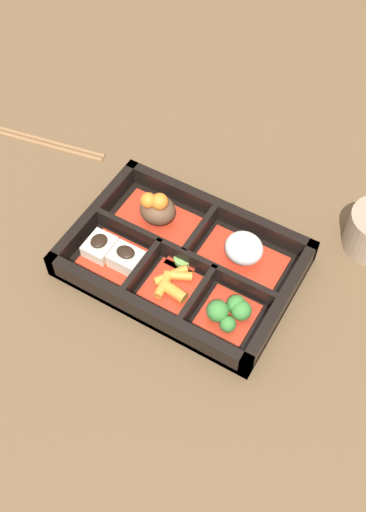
{
  "coord_description": "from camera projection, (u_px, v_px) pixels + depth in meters",
  "views": [
    {
      "loc": [
        0.23,
        -0.39,
        0.67
      ],
      "look_at": [
        0.0,
        0.0,
        0.03
      ],
      "focal_mm": 42.0,
      "sensor_mm": 36.0,
      "label": 1
    }
  ],
  "objects": [
    {
      "name": "bento_rim",
      "position": [
        183.0,
        260.0,
        0.79
      ],
      "size": [
        0.3,
        0.21,
        0.04
      ],
      "color": "black",
      "rests_on": "ground_plane"
    },
    {
      "name": "bowl_rice",
      "position": [
        243.0,
        251.0,
        0.79
      ],
      "size": [
        0.11,
        0.07,
        0.05
      ],
      "color": "#B22D19",
      "rests_on": "bento_base"
    },
    {
      "name": "ground_plane",
      "position": [
        183.0,
        267.0,
        0.81
      ],
      "size": [
        3.0,
        3.0,
        0.0
      ],
      "primitive_type": "plane",
      "color": "brown"
    },
    {
      "name": "bowl_stew",
      "position": [
        157.0,
        211.0,
        0.82
      ],
      "size": [
        0.11,
        0.07,
        0.06
      ],
      "color": "#B22D19",
      "rests_on": "bento_base"
    },
    {
      "name": "bowl_greens",
      "position": [
        229.0,
        312.0,
        0.74
      ],
      "size": [
        0.07,
        0.07,
        0.03
      ],
      "color": "#B22D19",
      "rests_on": "bento_base"
    },
    {
      "name": "bento_base",
      "position": [
        183.0,
        265.0,
        0.81
      ],
      "size": [
        0.3,
        0.21,
        0.01
      ],
      "color": "black",
      "rests_on": "ground_plane"
    },
    {
      "name": "bowl_pickles",
      "position": [
        185.0,
        261.0,
        0.8
      ],
      "size": [
        0.04,
        0.03,
        0.01
      ],
      "color": "#B22D19",
      "rests_on": "bento_base"
    },
    {
      "name": "chopsticks",
      "position": [
        40.0,
        140.0,
        0.95
      ],
      "size": [
        0.22,
        0.06,
        0.01
      ],
      "color": "brown",
      "rests_on": "ground_plane"
    },
    {
      "name": "bowl_tofu",
      "position": [
        114.0,
        254.0,
        0.79
      ],
      "size": [
        0.08,
        0.07,
        0.04
      ],
      "color": "#B22D19",
      "rests_on": "bento_base"
    },
    {
      "name": "bowl_carrots",
      "position": [
        171.0,
        284.0,
        0.77
      ],
      "size": [
        0.06,
        0.07,
        0.02
      ],
      "color": "#B22D19",
      "rests_on": "bento_base"
    }
  ]
}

